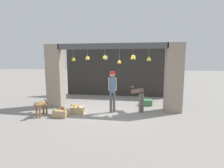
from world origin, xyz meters
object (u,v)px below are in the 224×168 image
Objects in this scene: shopkeeper at (112,88)px; worker_stooping at (138,95)px; water_bottle at (72,108)px; dog at (41,105)px; fruit_crate_oranges at (78,110)px; produce_box_green at (147,102)px; wall_clock at (106,58)px; fruit_crate_apples at (61,113)px.

shopkeeper reaches higher than worker_stooping.
dog is at bearing -134.59° from water_bottle.
dog is 2.91m from shopkeeper.
produce_box_green is at bearing 31.61° from fruit_crate_oranges.
shopkeeper is 1.16m from worker_stooping.
produce_box_green is 1.84× the size of water_bottle.
wall_clock reaches higher than shopkeeper.
dog is 1.49× the size of fruit_crate_oranges.
produce_box_green and water_bottle have the same top height.
dog is 5.05m from wall_clock.
water_bottle is (-3.26, -1.46, -0.01)m from produce_box_green.
produce_box_green is at bearing 121.55° from dog.
worker_stooping is 2.02× the size of fruit_crate_apples.
worker_stooping reaches higher than water_bottle.
shopkeeper is at bearing -136.56° from produce_box_green.
worker_stooping is 1.83× the size of fruit_crate_oranges.
fruit_crate_oranges is at bearing -148.39° from produce_box_green.
shopkeeper is at bearing -74.30° from wall_clock.
dog is 4.78m from produce_box_green.
fruit_crate_oranges reaches higher than produce_box_green.
produce_box_green is (3.35, 2.28, -0.00)m from fruit_crate_apples.
fruit_crate_oranges is 1.11× the size of produce_box_green.
fruit_crate_oranges is 2.01× the size of wall_clock.
worker_stooping is at bearing 16.64° from fruit_crate_oranges.
fruit_crate_oranges is (-1.40, -0.37, -0.88)m from shopkeeper.
fruit_crate_apples is 1.00× the size of produce_box_green.
water_bottle is at bearing 137.30° from dog.
produce_box_green is at bearing -155.29° from shopkeeper.
wall_clock is at bearing 83.21° from fruit_crate_oranges.
fruit_crate_oranges is (1.28, 0.60, -0.29)m from dog.
produce_box_green is (4.14, 2.36, -0.30)m from dog.
water_bottle is 0.99× the size of wall_clock.
dog reaches higher than produce_box_green.
shopkeeper is at bearing 157.09° from worker_stooping.
shopkeeper is 2.20m from produce_box_green.
worker_stooping is 2.02× the size of produce_box_green.
shopkeeper reaches higher than fruit_crate_oranges.
dog is at bearing -174.63° from fruit_crate_apples.
worker_stooping is at bearing 23.15° from fruit_crate_apples.
fruit_crate_apples is at bearing -145.70° from produce_box_green.
dog is 1.45m from fruit_crate_oranges.
dog is at bearing -150.34° from produce_box_green.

